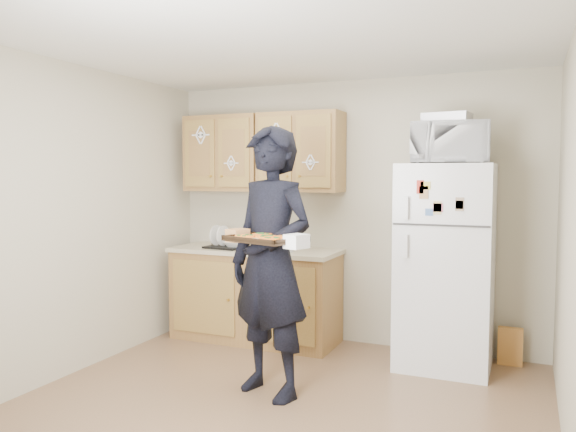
{
  "coord_description": "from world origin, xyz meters",
  "views": [
    {
      "loc": [
        1.57,
        -3.35,
        1.6
      ],
      "look_at": [
        -0.06,
        0.45,
        1.3
      ],
      "focal_mm": 35.0,
      "sensor_mm": 36.0,
      "label": 1
    }
  ],
  "objects": [
    {
      "name": "soap_bottle",
      "position": [
        -0.46,
        1.35,
        1.0
      ],
      "size": [
        0.11,
        0.11,
        0.2
      ],
      "primitive_type": "imported",
      "rotation": [
        0.0,
        0.0,
        -0.21
      ],
      "color": "white",
      "rests_on": "countertop"
    },
    {
      "name": "upper_cab_left",
      "position": [
        -1.25,
        1.61,
        1.83
      ],
      "size": [
        0.8,
        0.33,
        0.75
      ],
      "primitive_type": "cube",
      "color": "brown",
      "rests_on": "wall_back"
    },
    {
      "name": "pizza_front_right",
      "position": [
        0.05,
        -0.1,
        1.19
      ],
      "size": [
        0.16,
        0.16,
        0.02
      ],
      "primitive_type": "cylinder",
      "color": "orange",
      "rests_on": "baking_tray"
    },
    {
      "name": "foil_pan",
      "position": [
        0.94,
        1.41,
        2.07
      ],
      "size": [
        0.39,
        0.3,
        0.08
      ],
      "primitive_type": "cube",
      "rotation": [
        0.0,
        0.0,
        -0.13
      ],
      "color": "silver",
      "rests_on": "microwave"
    },
    {
      "name": "dish_rack",
      "position": [
        -1.12,
        1.38,
        0.97
      ],
      "size": [
        0.4,
        0.32,
        0.15
      ],
      "primitive_type": "cube",
      "rotation": [
        0.0,
        0.0,
        -0.12
      ],
      "color": "black",
      "rests_on": "countertop"
    },
    {
      "name": "floor",
      "position": [
        0.0,
        0.0,
        0.0
      ],
      "size": [
        3.6,
        3.6,
        0.0
      ],
      "primitive_type": "plane",
      "color": "brown",
      "rests_on": "ground"
    },
    {
      "name": "pizza_back_right",
      "position": [
        0.1,
        0.05,
        1.19
      ],
      "size": [
        0.16,
        0.16,
        0.02
      ],
      "primitive_type": "cylinder",
      "color": "orange",
      "rests_on": "baking_tray"
    },
    {
      "name": "refrigerator",
      "position": [
        0.95,
        1.43,
        0.85
      ],
      "size": [
        0.75,
        0.7,
        1.7
      ],
      "primitive_type": "cube",
      "color": "white",
      "rests_on": "floor"
    },
    {
      "name": "baking_tray",
      "position": [
        -0.04,
        0.01,
        1.18
      ],
      "size": [
        0.57,
        0.49,
        0.04
      ],
      "primitive_type": "cube",
      "rotation": [
        0.0,
        0.0,
        -0.32
      ],
      "color": "black",
      "rests_on": "person"
    },
    {
      "name": "wall_front",
      "position": [
        0.0,
        -1.8,
        1.25
      ],
      "size": [
        3.6,
        0.04,
        2.5
      ],
      "primitive_type": "cube",
      "color": "#B3AA91",
      "rests_on": "floor"
    },
    {
      "name": "cereal_box",
      "position": [
        1.47,
        1.67,
        0.16
      ],
      "size": [
        0.2,
        0.07,
        0.32
      ],
      "primitive_type": "cube",
      "color": "#F0AE54",
      "rests_on": "floor"
    },
    {
      "name": "person",
      "position": [
        -0.13,
        0.29,
        0.98
      ],
      "size": [
        0.83,
        0.67,
        1.96
      ],
      "primitive_type": "imported",
      "rotation": [
        0.0,
        0.0,
        -0.32
      ],
      "color": "black",
      "rests_on": "floor"
    },
    {
      "name": "ceiling",
      "position": [
        0.0,
        0.0,
        2.5
      ],
      "size": [
        3.6,
        3.6,
        0.0
      ],
      "primitive_type": "plane",
      "color": "silver",
      "rests_on": "wall_back"
    },
    {
      "name": "wall_left",
      "position": [
        -1.8,
        0.0,
        1.25
      ],
      "size": [
        0.04,
        3.6,
        2.5
      ],
      "primitive_type": "cube",
      "color": "#B3AA91",
      "rests_on": "floor"
    },
    {
      "name": "microwave",
      "position": [
        0.96,
        1.38,
        1.87
      ],
      "size": [
        0.66,
        0.5,
        0.34
      ],
      "primitive_type": "imported",
      "rotation": [
        0.0,
        0.0,
        0.15
      ],
      "color": "white",
      "rests_on": "refrigerator"
    },
    {
      "name": "wall_right",
      "position": [
        1.8,
        0.0,
        1.25
      ],
      "size": [
        0.04,
        3.6,
        2.5
      ],
      "primitive_type": "cube",
      "color": "#B3AA91",
      "rests_on": "floor"
    },
    {
      "name": "upper_cab_right",
      "position": [
        -0.43,
        1.61,
        1.83
      ],
      "size": [
        0.8,
        0.33,
        0.75
      ],
      "primitive_type": "cube",
      "color": "brown",
      "rests_on": "wall_back"
    },
    {
      "name": "wall_back",
      "position": [
        0.0,
        1.8,
        1.25
      ],
      "size": [
        3.6,
        0.04,
        2.5
      ],
      "primitive_type": "cube",
      "color": "#B3AA91",
      "rests_on": "floor"
    },
    {
      "name": "countertop",
      "position": [
        -0.85,
        1.48,
        0.88
      ],
      "size": [
        1.64,
        0.64,
        0.04
      ],
      "primitive_type": "cube",
      "color": "#BEB192",
      "rests_on": "base_cabinet"
    },
    {
      "name": "bowl",
      "position": [
        -1.02,
        1.38,
        0.95
      ],
      "size": [
        0.27,
        0.27,
        0.06
      ],
      "primitive_type": "imported",
      "rotation": [
        0.0,
        0.0,
        0.21
      ],
      "color": "silver",
      "rests_on": "dish_rack"
    },
    {
      "name": "pizza_center",
      "position": [
        -0.04,
        0.01,
        1.19
      ],
      "size": [
        0.16,
        0.16,
        0.02
      ],
      "primitive_type": "cylinder",
      "color": "orange",
      "rests_on": "baking_tray"
    },
    {
      "name": "base_cabinet",
      "position": [
        -0.85,
        1.48,
        0.43
      ],
      "size": [
        1.6,
        0.6,
        0.86
      ],
      "primitive_type": "cube",
      "color": "brown",
      "rests_on": "floor"
    },
    {
      "name": "pizza_back_left",
      "position": [
        -0.12,
        0.12,
        1.19
      ],
      "size": [
        0.16,
        0.16,
        0.02
      ],
      "primitive_type": "cylinder",
      "color": "orange",
      "rests_on": "baking_tray"
    },
    {
      "name": "pizza_front_left",
      "position": [
        -0.17,
        -0.03,
        1.19
      ],
      "size": [
        0.16,
        0.16,
        0.02
      ],
      "primitive_type": "cylinder",
      "color": "orange",
      "rests_on": "baking_tray"
    }
  ]
}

